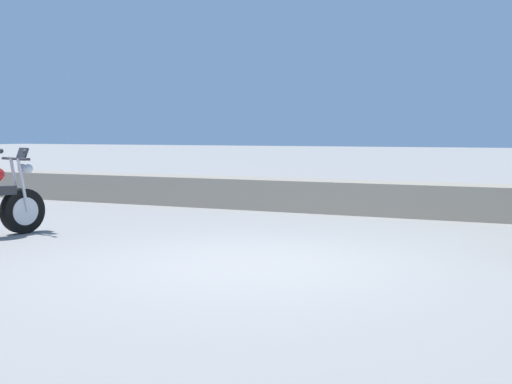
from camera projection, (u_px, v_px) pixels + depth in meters
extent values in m
plane|color=gray|center=(249.00, 264.00, 6.97)|extent=(120.00, 120.00, 0.00)
cube|color=gray|center=(366.00, 198.00, 11.31)|extent=(36.00, 0.80, 0.55)
cylinder|color=black|center=(23.00, 211.00, 9.09)|extent=(0.30, 0.64, 0.62)
cylinder|color=silver|center=(23.00, 211.00, 9.09)|extent=(0.25, 0.41, 0.38)
cylinder|color=#2D2D30|center=(16.00, 159.00, 8.97)|extent=(0.65, 0.20, 0.04)
sphere|color=silver|center=(22.00, 168.00, 9.13)|extent=(0.13, 0.13, 0.13)
sphere|color=silver|center=(28.00, 169.00, 9.05)|extent=(0.13, 0.13, 0.13)
cube|color=#26282D|center=(22.00, 154.00, 9.04)|extent=(0.22, 0.14, 0.18)
cylinder|color=silver|center=(16.00, 185.00, 9.09)|extent=(0.08, 0.17, 0.73)
cylinder|color=silver|center=(23.00, 185.00, 8.97)|extent=(0.08, 0.17, 0.73)
sphere|color=#2D2D30|center=(1.00, 151.00, 9.12)|extent=(0.07, 0.07, 0.07)
sphere|color=#2D2D30|center=(25.00, 152.00, 8.74)|extent=(0.07, 0.07, 0.07)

